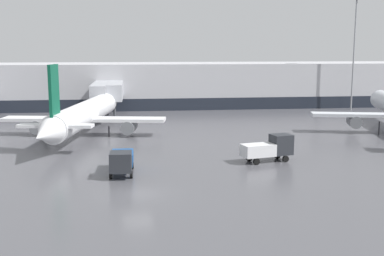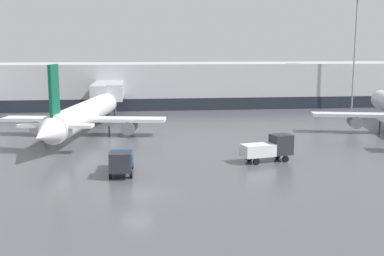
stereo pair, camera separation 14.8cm
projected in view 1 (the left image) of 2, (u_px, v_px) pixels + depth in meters
The scene contains 6 objects.
ground_plane at pixel (137, 194), 40.54m from camera, with size 320.00×320.00×0.00m, color #4C4C51.
terminal_building at pixel (134, 85), 100.30m from camera, with size 160.00×30.09×9.00m.
parked_jet_1 at pixel (84, 115), 67.12m from camera, with size 22.98×36.35×10.35m.
service_truck_1 at pixel (122, 160), 46.81m from camera, with size 2.29×5.78×2.52m.
service_truck_2 at pixel (270, 148), 52.00m from camera, with size 5.90×3.14×2.88m.
apron_light_mast_2 at pixel (356, 22), 92.99m from camera, with size 1.80×1.80×22.34m.
Camera 1 is at (-0.05, -39.33, 12.23)m, focal length 45.00 mm.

